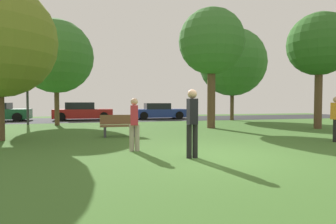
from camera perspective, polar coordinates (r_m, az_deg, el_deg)
The scene contains 13 objects.
ground_plane at distance 7.60m, azimuth 10.39°, elevation -8.97°, with size 44.00×44.00×0.00m, color #3D6628.
road_strip at distance 23.03m, azimuth -6.52°, elevation -1.45°, with size 44.00×6.40×0.01m, color #28282B.
maple_tree_near at distance 15.67m, azimuth 9.02°, elevation 14.09°, with size 3.60×3.60×6.54m.
oak_tree_right at distance 17.13m, azimuth 28.86°, elevation 12.10°, with size 3.33×3.33×6.19m.
birch_tree_lone at distance 18.37m, azimuth -22.17°, elevation 10.62°, with size 4.46×4.46×6.44m.
oak_tree_center at distance 22.27m, azimuth 13.19°, elevation 9.98°, with size 5.22×5.22×7.11m.
person_thrower at distance 11.69m, azimuth 31.47°, elevation -0.87°, with size 0.35×0.39×1.65m.
person_bystander at distance 7.14m, azimuth 5.04°, elevation -1.61°, with size 0.30×0.33×1.78m.
person_walking at distance 8.18m, azimuth -6.98°, elevation -2.11°, with size 0.30×0.35×1.57m.
parked_car_red at distance 22.84m, azimuth -17.23°, elevation 0.03°, with size 4.48×2.05×1.39m.
parked_car_blue at distance 23.17m, azimuth -1.85°, elevation 0.09°, with size 4.22×1.97×1.32m.
park_bench at distance 11.73m, azimuth -10.02°, elevation -2.74°, with size 1.60×0.45×0.90m.
street_lamp_post at distance 19.46m, azimuth -27.13°, elevation 4.27°, with size 0.14×0.14×4.50m, color #2D2D33.
Camera 1 is at (-3.13, -6.77, 1.47)m, focal length 29.42 mm.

